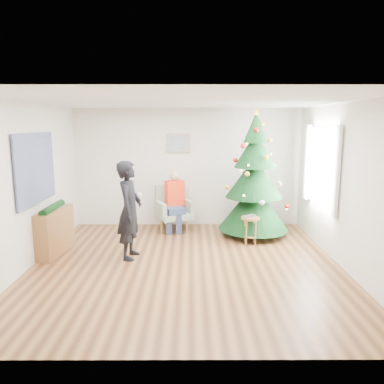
{
  "coord_description": "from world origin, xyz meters",
  "views": [
    {
      "loc": [
        0.08,
        -5.79,
        2.27
      ],
      "look_at": [
        0.1,
        0.6,
        1.1
      ],
      "focal_mm": 35.0,
      "sensor_mm": 36.0,
      "label": 1
    }
  ],
  "objects_px": {
    "stool": "(250,230)",
    "console": "(54,232)",
    "armchair": "(174,214)",
    "christmas_tree": "(254,179)",
    "standing_man": "(130,210)"
  },
  "relations": [
    {
      "from": "stool",
      "to": "console",
      "type": "xyz_separation_m",
      "value": [
        -3.54,
        -0.52,
        0.13
      ]
    },
    {
      "from": "armchair",
      "to": "console",
      "type": "xyz_separation_m",
      "value": [
        -2.03,
        -1.5,
        0.04
      ]
    },
    {
      "from": "christmas_tree",
      "to": "armchair",
      "type": "distance_m",
      "value": 1.89
    },
    {
      "from": "stool",
      "to": "console",
      "type": "height_order",
      "value": "console"
    },
    {
      "from": "christmas_tree",
      "to": "stool",
      "type": "relative_size",
      "value": 4.9
    },
    {
      "from": "standing_man",
      "to": "console",
      "type": "bearing_deg",
      "value": 87.65
    },
    {
      "from": "standing_man",
      "to": "console",
      "type": "relative_size",
      "value": 1.67
    },
    {
      "from": "christmas_tree",
      "to": "armchair",
      "type": "bearing_deg",
      "value": 166.85
    },
    {
      "from": "armchair",
      "to": "standing_man",
      "type": "xyz_separation_m",
      "value": [
        -0.66,
        -1.7,
        0.48
      ]
    },
    {
      "from": "christmas_tree",
      "to": "standing_man",
      "type": "distance_m",
      "value": 2.69
    },
    {
      "from": "stool",
      "to": "standing_man",
      "type": "distance_m",
      "value": 2.35
    },
    {
      "from": "armchair",
      "to": "standing_man",
      "type": "relative_size",
      "value": 0.58
    },
    {
      "from": "armchair",
      "to": "standing_man",
      "type": "distance_m",
      "value": 1.89
    },
    {
      "from": "christmas_tree",
      "to": "console",
      "type": "xyz_separation_m",
      "value": [
        -3.69,
        -1.11,
        -0.77
      ]
    },
    {
      "from": "christmas_tree",
      "to": "console",
      "type": "bearing_deg",
      "value": -163.2
    }
  ]
}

